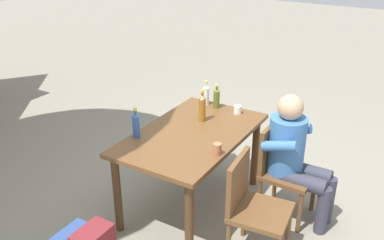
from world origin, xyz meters
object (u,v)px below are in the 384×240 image
chair_near_right (281,166)px  bottle_clear (206,94)px  person_in_white_shirt (295,153)px  bottle_blue (136,125)px  cup_terracotta (217,149)px  bottle_olive (217,98)px  chair_near_left (251,204)px  dining_table (192,143)px  cup_white (238,110)px  bottle_amber (202,108)px

chair_near_right → bottle_clear: 1.07m
person_in_white_shirt → bottle_blue: size_ratio=4.33×
cup_terracotta → bottle_olive: bearing=28.3°
chair_near_left → bottle_blue: (0.01, 1.11, 0.41)m
bottle_olive → bottle_clear: bearing=83.3°
dining_table → chair_near_right: chair_near_right is taller
dining_table → bottle_clear: (0.62, 0.21, 0.22)m
dining_table → cup_white: size_ratio=17.94×
person_in_white_shirt → bottle_amber: bearing=94.4°
chair_near_right → bottle_clear: bearing=72.6°
chair_near_left → bottle_blue: 1.18m
bottle_clear → cup_white: 0.38m
chair_near_right → bottle_clear: bottle_clear is taller
cup_terracotta → bottle_amber: bearing=40.3°
bottle_olive → bottle_amber: size_ratio=0.79×
dining_table → chair_near_left: (-0.33, -0.74, -0.18)m
bottle_olive → cup_terracotta: bottle_olive is taller
chair_near_left → person_in_white_shirt: size_ratio=0.74×
chair_near_left → bottle_olive: size_ratio=3.51×
bottle_clear → cup_terracotta: bearing=-145.9°
dining_table → chair_near_left: 0.83m
chair_near_left → bottle_clear: bottle_clear is taller
bottle_clear → bottle_blue: bearing=170.2°
chair_near_left → chair_near_right: bearing=0.0°
chair_near_right → person_in_white_shirt: (-0.00, -0.11, 0.17)m
chair_near_right → bottle_amber: bearing=95.1°
chair_near_right → cup_terracotta: (-0.57, 0.36, 0.34)m
chair_near_right → cup_terracotta: size_ratio=9.11×
person_in_white_shirt → chair_near_right: bearing=88.9°
bottle_olive → bottle_blue: size_ratio=0.91×
dining_table → chair_near_left: bearing=-114.3°
bottle_clear → bottle_olive: bearing=-96.7°
chair_near_left → person_in_white_shirt: (0.66, -0.11, 0.17)m
bottle_amber → cup_white: bottle_amber is taller
bottle_amber → person_in_white_shirt: bearing=-85.6°
chair_near_left → cup_terracotta: (0.09, 0.36, 0.34)m
chair_near_right → cup_white: chair_near_right is taller
bottle_olive → cup_terracotta: (-0.85, -0.45, -0.06)m
bottle_blue → chair_near_right: bearing=-59.6°
dining_table → cup_white: (0.59, -0.17, 0.15)m
dining_table → bottle_amber: 0.36m
bottle_blue → bottle_amber: bottle_amber is taller
cup_white → cup_terracotta: cup_terracotta is taller
cup_terracotta → chair_near_right: bearing=-32.5°
chair_near_left → bottle_olive: bearing=40.9°
person_in_white_shirt → cup_terracotta: 0.75m
dining_table → bottle_olive: bottle_olive is taller
bottle_blue → bottle_amber: 0.67m
chair_near_right → bottle_olive: bottle_olive is taller
dining_table → person_in_white_shirt: bearing=-69.0°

